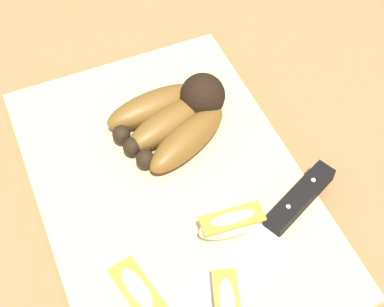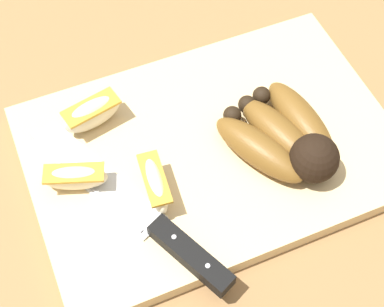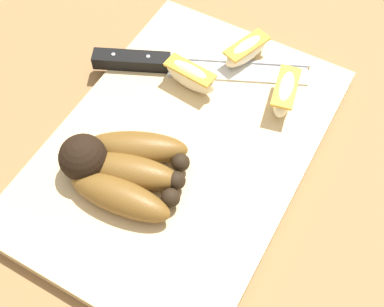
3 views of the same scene
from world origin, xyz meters
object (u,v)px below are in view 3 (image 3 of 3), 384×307
Objects in this scene: banana_bunch at (120,168)px; apple_wedge_near at (190,76)px; apple_wedge_far at (248,51)px; chefs_knife at (169,64)px; apple_wedge_middle at (285,93)px.

banana_bunch is 0.15m from apple_wedge_near.
banana_bunch is 0.23m from apple_wedge_far.
apple_wedge_middle reaches higher than chefs_knife.
apple_wedge_near is at bearing 69.50° from chefs_knife.
apple_wedge_middle is 0.08m from apple_wedge_far.
banana_bunch is 0.17m from chefs_knife.
banana_bunch is at bearing 12.70° from chefs_knife.
banana_bunch reaches higher than apple_wedge_middle.
apple_wedge_middle is at bearing 106.35° from apple_wedge_near.
apple_wedge_middle is (-0.19, 0.12, -0.00)m from banana_bunch.
apple_wedge_middle is at bearing 148.37° from banana_bunch.
chefs_knife is (-0.17, -0.04, -0.01)m from banana_bunch.
apple_wedge_far is (-0.04, -0.07, -0.00)m from apple_wedge_middle.
apple_wedge_near reaches higher than apple_wedge_far.
banana_bunch is at bearing -0.81° from apple_wedge_near.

